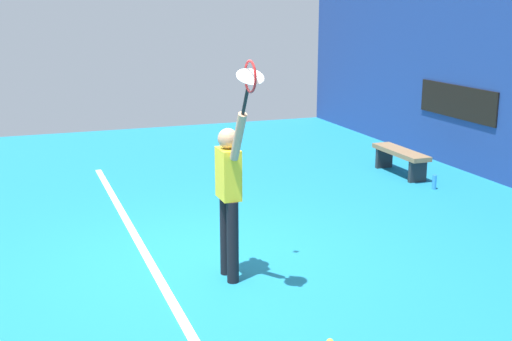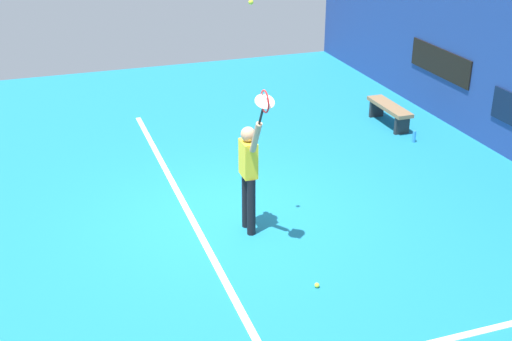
{
  "view_description": "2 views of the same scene",
  "coord_description": "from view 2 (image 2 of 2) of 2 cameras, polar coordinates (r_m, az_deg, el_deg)",
  "views": [
    {
      "loc": [
        7.11,
        -1.93,
        2.96
      ],
      "look_at": [
        0.14,
        0.62,
        1.1
      ],
      "focal_mm": 46.73,
      "sensor_mm": 36.0,
      "label": 1
    },
    {
      "loc": [
        9.13,
        -2.66,
        5.15
      ],
      "look_at": [
        0.55,
        0.28,
        1.0
      ],
      "focal_mm": 47.33,
      "sensor_mm": 36.0,
      "label": 2
    }
  ],
  "objects": [
    {
      "name": "ground_plane",
      "position": [
        10.81,
        -2.35,
        -3.88
      ],
      "size": [
        18.0,
        18.0,
        0.0
      ],
      "primitive_type": "plane",
      "color": "teal"
    },
    {
      "name": "sponsor_banner_portside",
      "position": [
        15.24,
        15.28,
        8.81
      ],
      "size": [
        2.2,
        0.03,
        0.6
      ],
      "primitive_type": "cube",
      "color": "black"
    },
    {
      "name": "court_baseline",
      "position": [
        10.68,
        -5.32,
        -4.32
      ],
      "size": [
        10.0,
        0.1,
        0.01
      ],
      "primitive_type": "cube",
      "color": "white",
      "rests_on": "ground_plane"
    },
    {
      "name": "court_sideline",
      "position": [
        8.76,
        18.26,
        -12.83
      ],
      "size": [
        0.1,
        7.0,
        0.01
      ],
      "primitive_type": "cube",
      "color": "white",
      "rests_on": "ground_plane"
    },
    {
      "name": "tennis_player",
      "position": [
        9.96,
        -0.61,
        0.01
      ],
      "size": [
        0.77,
        0.31,
        1.94
      ],
      "color": "black",
      "rests_on": "ground_plane"
    },
    {
      "name": "tennis_racket",
      "position": [
        8.89,
        0.71,
        5.71
      ],
      "size": [
        0.45,
        0.27,
        0.61
      ],
      "color": "black"
    },
    {
      "name": "tennis_ball",
      "position": [
        9.18,
        -0.43,
        14.05
      ],
      "size": [
        0.07,
        0.07,
        0.07
      ],
      "primitive_type": "sphere",
      "color": "#CCE033"
    },
    {
      "name": "court_bench",
      "position": [
        14.74,
        11.2,
        5.05
      ],
      "size": [
        1.4,
        0.36,
        0.45
      ],
      "color": "olive",
      "rests_on": "ground_plane"
    },
    {
      "name": "water_bottle",
      "position": [
        13.98,
        13.21,
        2.82
      ],
      "size": [
        0.07,
        0.07,
        0.24
      ],
      "primitive_type": "cylinder",
      "color": "#338CD8",
      "rests_on": "ground_plane"
    },
    {
      "name": "spare_ball",
      "position": [
        9.13,
        5.17,
        -9.63
      ],
      "size": [
        0.07,
        0.07,
        0.07
      ],
      "primitive_type": "sphere",
      "color": "#CCE033",
      "rests_on": "ground_plane"
    }
  ]
}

